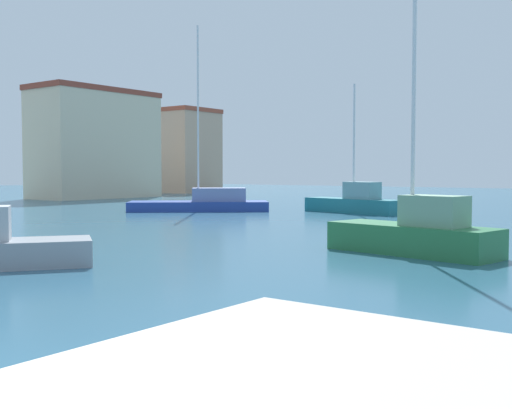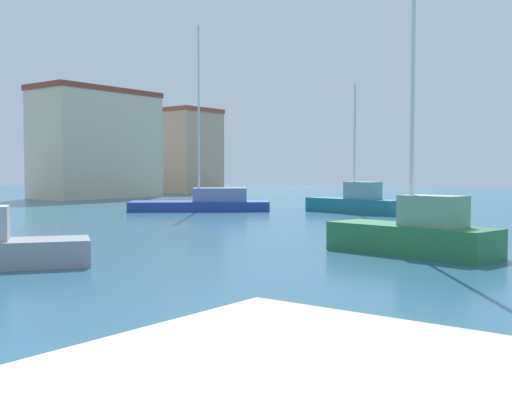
{
  "view_description": "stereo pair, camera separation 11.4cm",
  "coord_description": "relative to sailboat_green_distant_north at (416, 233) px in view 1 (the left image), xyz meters",
  "views": [
    {
      "loc": [
        -2.93,
        -5.48,
        2.56
      ],
      "look_at": [
        20.19,
        11.87,
        1.04
      ],
      "focal_mm": 44.33,
      "sensor_mm": 36.0,
      "label": 1
    },
    {
      "loc": [
        -2.87,
        -5.57,
        2.56
      ],
      "look_at": [
        20.19,
        11.87,
        1.04
      ],
      "focal_mm": 44.33,
      "sensor_mm": 36.0,
      "label": 2
    }
  ],
  "objects": [
    {
      "name": "sailboat_blue_inner_mooring",
      "position": [
        12.14,
        19.53,
        -0.13
      ],
      "size": [
        7.97,
        8.6,
        11.86
      ],
      "color": "#233D93",
      "rests_on": "water"
    },
    {
      "name": "waterfront_apartments",
      "position": [
        20.83,
        41.08,
        4.54
      ],
      "size": [
        12.18,
        5.84,
        10.39
      ],
      "color": "beige",
      "rests_on": "ground"
    },
    {
      "name": "sailboat_teal_far_left",
      "position": [
        16.09,
        10.63,
        -0.0
      ],
      "size": [
        3.12,
        6.97,
        7.88
      ],
      "color": "#1E707A",
      "rests_on": "water"
    },
    {
      "name": "warehouse_block",
      "position": [
        37.37,
        46.4,
        4.36
      ],
      "size": [
        6.75,
        9.46,
        10.02
      ],
      "color": "tan",
      "rests_on": "ground"
    },
    {
      "name": "water",
      "position": [
        -0.53,
        17.79,
        -0.66
      ],
      "size": [
        160.0,
        160.0,
        0.0
      ],
      "primitive_type": "plane",
      "color": "#285670",
      "rests_on": "ground"
    },
    {
      "name": "sailboat_green_distant_north",
      "position": [
        0.0,
        0.0,
        0.0
      ],
      "size": [
        2.68,
        5.58,
        8.86
      ],
      "color": "#28703D",
      "rests_on": "water"
    }
  ]
}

